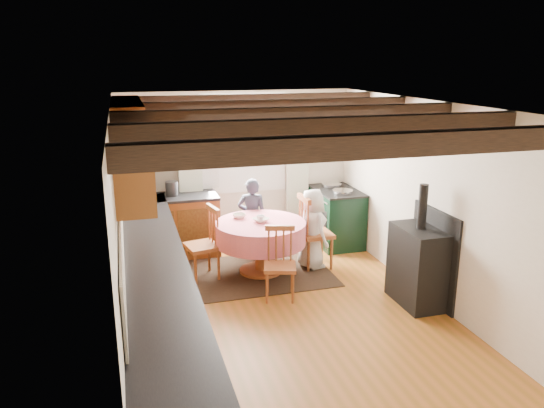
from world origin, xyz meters
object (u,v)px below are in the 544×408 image
object	(u,v)px
aga_range	(336,216)
cast_iron_stove	(419,245)
chair_right	(316,231)
dining_table	(261,248)
child_right	(312,229)
cup	(261,219)
chair_left	(202,243)
child_far	(252,218)
chair_near	(280,264)

from	to	relation	value
aga_range	cast_iron_stove	distance (m)	2.27
chair_right	dining_table	bearing A→B (deg)	92.23
aga_range	cast_iron_stove	xyz separation A→B (m)	(0.11, -2.24, 0.29)
cast_iron_stove	chair_right	bearing A→B (deg)	117.91
child_right	cup	world-z (taller)	child_right
dining_table	cast_iron_stove	size ratio (longest dim) A/B	0.83
dining_table	chair_right	xyz separation A→B (m)	(0.81, 0.04, 0.16)
chair_right	child_right	distance (m)	0.08
chair_right	chair_left	bearing A→B (deg)	88.53
dining_table	cast_iron_stove	xyz separation A→B (m)	(1.57, -1.39, 0.37)
chair_right	child_right	xyz separation A→B (m)	(-0.06, -0.03, 0.05)
cast_iron_stove	cup	size ratio (longest dim) A/B	13.63
chair_right	child_far	world-z (taller)	child_far
cast_iron_stove	dining_table	bearing A→B (deg)	138.53
child_right	cast_iron_stove	bearing A→B (deg)	-163.52
dining_table	chair_near	size ratio (longest dim) A/B	1.36
cast_iron_stove	child_right	distance (m)	1.64
child_far	cast_iron_stove	bearing A→B (deg)	145.00
cast_iron_stove	child_right	xyz separation A→B (m)	(-0.82, 1.41, -0.17)
dining_table	chair_near	distance (m)	0.82
chair_near	child_far	bearing A→B (deg)	105.40
chair_near	child_right	world-z (taller)	child_right
chair_left	child_far	size ratio (longest dim) A/B	0.83
chair_near	chair_left	distance (m)	1.20
chair_left	chair_right	world-z (taller)	chair_right
chair_left	aga_range	size ratio (longest dim) A/B	1.01
child_far	chair_near	bearing A→B (deg)	107.98
dining_table	cast_iron_stove	distance (m)	2.13
cup	chair_right	bearing A→B (deg)	4.44
chair_right	cast_iron_stove	world-z (taller)	cast_iron_stove
dining_table	aga_range	distance (m)	1.70
chair_near	aga_range	xyz separation A→B (m)	(1.44, 1.67, 0.00)
chair_left	chair_right	size ratio (longest dim) A/B	0.94
chair_right	child_right	world-z (taller)	child_right
chair_left	aga_range	xyz separation A→B (m)	(2.26, 0.79, -0.04)
aga_range	cup	world-z (taller)	aga_range
aga_range	child_right	bearing A→B (deg)	-130.40
dining_table	cast_iron_stove	world-z (taller)	cast_iron_stove
child_far	aga_range	bearing A→B (deg)	-154.79
chair_right	cup	size ratio (longest dim) A/B	9.68
chair_near	aga_range	distance (m)	2.20
aga_range	cast_iron_stove	world-z (taller)	cast_iron_stove
chair_right	cup	distance (m)	0.86
chair_right	cast_iron_stove	xyz separation A→B (m)	(0.76, -1.44, 0.21)
dining_table	chair_left	world-z (taller)	chair_left
dining_table	child_right	bearing A→B (deg)	1.32
aga_range	child_far	xyz separation A→B (m)	(-1.41, -0.15, 0.14)
dining_table	chair_left	bearing A→B (deg)	175.65
aga_range	cast_iron_stove	size ratio (longest dim) A/B	0.66
aga_range	cup	xyz separation A→B (m)	(-1.47, -0.87, 0.34)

